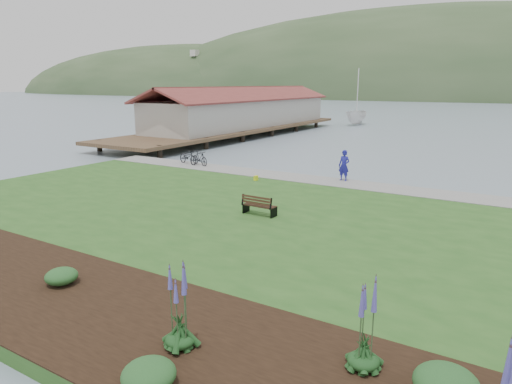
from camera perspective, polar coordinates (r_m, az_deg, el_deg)
ground at (r=19.45m, az=3.69°, el=-3.79°), size 600.00×600.00×0.00m
lawn at (r=17.73m, az=0.66°, el=-4.81°), size 34.00×20.00×0.40m
shoreline_path at (r=25.47m, az=10.97°, el=1.09°), size 34.00×2.20×0.03m
garden_bed at (r=10.21m, az=-7.72°, el=-18.15°), size 24.00×4.40×0.04m
pier_pavilion at (r=52.57m, az=-1.62°, el=10.03°), size 8.00×36.00×5.40m
park_bench at (r=18.89m, az=0.32°, el=-1.64°), size 1.44×0.61×0.88m
person at (r=25.93m, az=10.96°, el=3.59°), size 0.79×0.59×2.05m
bicycle_a at (r=31.28m, az=-8.49°, el=4.38°), size 1.23×2.06×1.02m
bicycle_b at (r=30.66m, az=-7.06°, el=4.22°), size 0.93×1.71×0.99m
sailboat at (r=66.85m, az=12.39°, el=8.19°), size 9.43×9.60×24.73m
pannier at (r=25.78m, az=-0.02°, el=1.76°), size 0.17×0.26×0.27m
echium_0 at (r=9.67m, az=-9.61°, el=-14.34°), size 0.62×0.62×2.06m
echium_1 at (r=9.16m, az=13.49°, el=-16.46°), size 0.62×0.62×2.12m
shrub_0 at (r=13.63m, az=-23.15°, el=-9.65°), size 0.87×0.87×0.43m
shrub_1 at (r=8.96m, az=-13.26°, el=-21.35°), size 0.99×0.99×0.49m
shrub_2 at (r=9.10m, az=22.70°, el=-21.27°), size 1.12×1.12×0.56m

